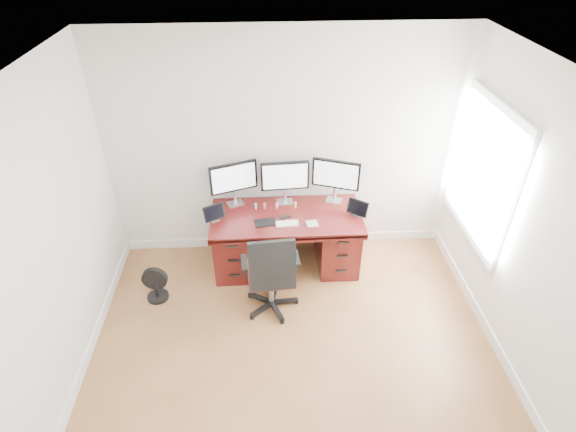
{
  "coord_description": "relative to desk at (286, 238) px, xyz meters",
  "views": [
    {
      "loc": [
        -0.23,
        -2.33,
        3.64
      ],
      "look_at": [
        0.0,
        1.5,
        0.95
      ],
      "focal_mm": 28.0,
      "sensor_mm": 36.0,
      "label": 1
    }
  ],
  "objects": [
    {
      "name": "ground",
      "position": [
        0.0,
        -1.83,
        -0.4
      ],
      "size": [
        4.5,
        4.5,
        0.0
      ],
      "primitive_type": "plane",
      "color": "brown",
      "rests_on": "ground"
    },
    {
      "name": "back_wall",
      "position": [
        0.0,
        0.42,
        0.95
      ],
      "size": [
        4.0,
        0.1,
        2.7
      ],
      "primitive_type": "cube",
      "color": "silver",
      "rests_on": "ground"
    },
    {
      "name": "right_wall",
      "position": [
        2.0,
        -1.72,
        0.95
      ],
      "size": [
        0.1,
        4.5,
        2.7
      ],
      "color": "silver",
      "rests_on": "ground"
    },
    {
      "name": "desk",
      "position": [
        0.0,
        0.0,
        0.0
      ],
      "size": [
        1.7,
        0.8,
        0.75
      ],
      "color": "#420E0D",
      "rests_on": "ground"
    },
    {
      "name": "office_chair",
      "position": [
        -0.2,
        -0.73,
        -0.06
      ],
      "size": [
        0.61,
        0.59,
        1.04
      ],
      "rotation": [
        0.0,
        0.0,
        0.07
      ],
      "color": "black",
      "rests_on": "ground"
    },
    {
      "name": "floor_fan",
      "position": [
        -1.47,
        -0.48,
        -0.2
      ],
      "size": [
        0.28,
        0.24,
        0.41
      ],
      "rotation": [
        0.0,
        0.0,
        -0.06
      ],
      "color": "black",
      "rests_on": "ground"
    },
    {
      "name": "monitor_left",
      "position": [
        -0.58,
        0.24,
        0.68
      ],
      "size": [
        0.53,
        0.22,
        0.53
      ],
      "rotation": [
        0.0,
        0.0,
        0.35
      ],
      "color": "silver",
      "rests_on": "desk"
    },
    {
      "name": "monitor_center",
      "position": [
        0.0,
        0.24,
        0.68
      ],
      "size": [
        0.55,
        0.15,
        0.53
      ],
      "rotation": [
        0.0,
        0.0,
        0.06
      ],
      "color": "silver",
      "rests_on": "desk"
    },
    {
      "name": "monitor_right",
      "position": [
        0.58,
        0.24,
        0.68
      ],
      "size": [
        0.53,
        0.22,
        0.53
      ],
      "rotation": [
        0.0,
        0.0,
        -0.36
      ],
      "color": "silver",
      "rests_on": "desk"
    },
    {
      "name": "tablet_left",
      "position": [
        -0.8,
        -0.08,
        0.43
      ],
      "size": [
        0.24,
        0.17,
        0.19
      ],
      "rotation": [
        0.0,
        0.0,
        0.49
      ],
      "color": "silver",
      "rests_on": "desk"
    },
    {
      "name": "tablet_right",
      "position": [
        0.79,
        -0.08,
        0.43
      ],
      "size": [
        0.23,
        0.2,
        0.19
      ],
      "rotation": [
        0.0,
        0.0,
        -0.64
      ],
      "color": "silver",
      "rests_on": "desk"
    },
    {
      "name": "keyboard",
      "position": [
        -0.0,
        -0.2,
        0.36
      ],
      "size": [
        0.25,
        0.12,
        0.01
      ],
      "primitive_type": "cube",
      "rotation": [
        0.0,
        0.0,
        0.06
      ],
      "color": "white",
      "rests_on": "desk"
    },
    {
      "name": "trackpad",
      "position": [
        0.27,
        -0.22,
        0.35
      ],
      "size": [
        0.14,
        0.14,
        0.01
      ],
      "primitive_type": "cube",
      "rotation": [
        0.0,
        0.0,
        0.13
      ],
      "color": "silver",
      "rests_on": "desk"
    },
    {
      "name": "drawing_tablet",
      "position": [
        -0.24,
        -0.16,
        0.35
      ],
      "size": [
        0.26,
        0.19,
        0.01
      ],
      "primitive_type": "cube",
      "rotation": [
        0.0,
        0.0,
        0.18
      ],
      "color": "black",
      "rests_on": "desk"
    },
    {
      "name": "phone",
      "position": [
        -0.01,
        -0.07,
        0.35
      ],
      "size": [
        0.13,
        0.1,
        0.01
      ],
      "primitive_type": "cube",
      "rotation": [
        0.0,
        0.0,
        0.36
      ],
      "color": "black",
      "rests_on": "desk"
    },
    {
      "name": "figurine_blue",
      "position": [
        -0.34,
        0.12,
        0.39
      ],
      "size": [
        0.03,
        0.03,
        0.08
      ],
      "color": "#5985D6",
      "rests_on": "desk"
    },
    {
      "name": "figurine_brown",
      "position": [
        -0.24,
        0.12,
        0.39
      ],
      "size": [
        0.03,
        0.03,
        0.08
      ],
      "color": "#8F6449",
      "rests_on": "desk"
    },
    {
      "name": "figurine_pink",
      "position": [
        -0.1,
        0.12,
        0.39
      ],
      "size": [
        0.03,
        0.03,
        0.08
      ],
      "color": "pink",
      "rests_on": "desk"
    },
    {
      "name": "figurine_yellow",
      "position": [
        0.11,
        0.12,
        0.39
      ],
      "size": [
        0.03,
        0.03,
        0.08
      ],
      "color": "#CBC169",
      "rests_on": "desk"
    }
  ]
}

